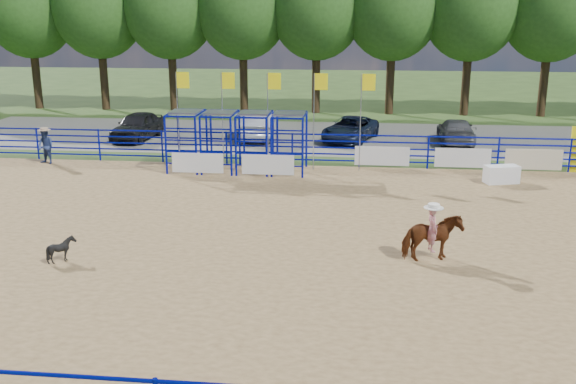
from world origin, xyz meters
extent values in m
plane|color=#395321|center=(0.00, 0.00, 0.00)|extent=(120.00, 120.00, 0.00)
cube|color=#A38251|center=(0.00, 0.00, 0.01)|extent=(30.00, 20.00, 0.02)
cube|color=slate|center=(0.00, 17.00, 0.01)|extent=(40.00, 10.00, 0.01)
cube|color=white|center=(8.72, 7.82, 0.38)|extent=(1.45, 0.97, 0.71)
imported|color=#622F13|center=(4.99, -1.07, 0.69)|extent=(1.73, 1.14, 1.34)
imported|color=#A71730|center=(4.99, -1.07, 1.58)|extent=(0.42, 0.53, 1.26)
cylinder|color=white|center=(4.99, -1.07, 2.24)|extent=(0.54, 0.54, 0.12)
imported|color=black|center=(-5.16, -2.24, 0.38)|extent=(0.69, 0.62, 0.73)
imported|color=navy|center=(-11.15, 9.11, 0.81)|extent=(0.93, 0.82, 1.59)
cylinder|color=tan|center=(-11.15, 9.11, 1.61)|extent=(0.56, 0.56, 0.11)
imported|color=black|center=(-8.98, 15.29, 0.75)|extent=(2.09, 4.46, 1.47)
imported|color=#919499|center=(-2.46, 16.33, 0.79)|extent=(1.91, 4.81, 1.56)
imported|color=#141C34|center=(2.52, 16.13, 0.64)|extent=(3.37, 4.97, 1.27)
imported|color=#545457|center=(8.06, 16.11, 0.64)|extent=(1.95, 4.42, 1.26)
cube|color=white|center=(-3.80, 7.77, 0.55)|extent=(2.20, 0.04, 0.85)
cube|color=white|center=(-0.80, 7.77, 0.55)|extent=(2.20, 0.04, 0.85)
cube|color=white|center=(4.00, 9.96, 0.55)|extent=(2.40, 0.04, 0.85)
cube|color=white|center=(7.50, 9.96, 0.55)|extent=(2.40, 0.04, 0.85)
cube|color=beige|center=(10.50, 9.96, 0.55)|extent=(2.40, 0.04, 0.90)
cylinder|color=#3F2B19|center=(-20.00, 26.00, 2.40)|extent=(0.56, 0.56, 4.80)
cylinder|color=#3F2B19|center=(-15.00, 26.00, 2.40)|extent=(0.56, 0.56, 4.80)
cylinder|color=#3F2B19|center=(-10.00, 26.00, 2.40)|extent=(0.56, 0.56, 4.80)
cylinder|color=#3F2B19|center=(-5.00, 26.00, 2.40)|extent=(0.56, 0.56, 4.80)
cylinder|color=#3F2B19|center=(0.00, 26.00, 2.40)|extent=(0.56, 0.56, 4.80)
cylinder|color=#3F2B19|center=(5.00, 26.00, 2.40)|extent=(0.56, 0.56, 4.80)
cylinder|color=#3F2B19|center=(10.00, 26.00, 2.40)|extent=(0.56, 0.56, 4.80)
cylinder|color=#3F2B19|center=(15.00, 26.00, 2.40)|extent=(0.56, 0.56, 4.80)
camera|label=1|loc=(2.84, -18.06, 6.69)|focal=40.00mm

